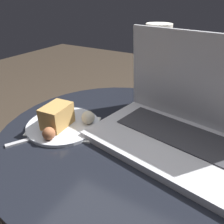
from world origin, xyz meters
name	(u,v)px	position (x,y,z in m)	size (l,w,h in m)	color
table	(120,174)	(0.00, 0.00, 0.43)	(0.66, 0.66, 0.57)	#9E9EA3
napkin	(65,126)	(-0.15, -0.05, 0.58)	(0.22, 0.18, 0.00)	white
laptop	(177,121)	(0.13, 0.05, 0.63)	(0.41, 0.31, 0.26)	silver
beer_glass	(155,68)	(0.01, 0.20, 0.71)	(0.08, 0.08, 0.26)	#C6701E
snack_plate	(62,121)	(-0.16, -0.06, 0.60)	(0.20, 0.20, 0.07)	silver
fork	(51,133)	(-0.16, -0.10, 0.58)	(0.11, 0.18, 0.00)	#B2B2B7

